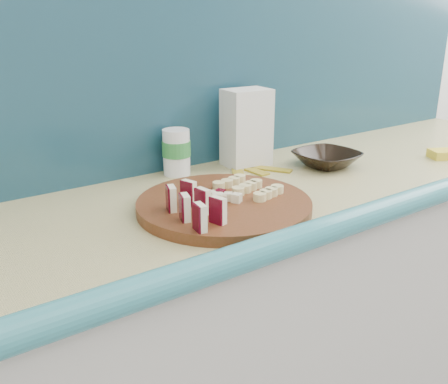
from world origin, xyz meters
name	(u,v)px	position (x,y,z in m)	size (l,w,h in m)	color
kitchen_counter	(290,316)	(0.10, 1.50, 0.46)	(2.20, 0.63, 0.91)	beige
backsplash	(236,78)	(0.10, 1.79, 1.16)	(2.20, 0.02, 0.50)	teal
cutting_board	(224,205)	(-0.21, 1.42, 0.92)	(0.41, 0.41, 0.03)	#49290F
apple_wedges	(194,204)	(-0.32, 1.37, 0.96)	(0.08, 0.18, 0.06)	#F8EBC6
apple_chunks	(217,199)	(-0.23, 1.41, 0.95)	(0.07, 0.07, 0.02)	beige
banana_slices	(248,187)	(-0.12, 1.44, 0.94)	(0.13, 0.17, 0.02)	beige
brown_bowl	(327,159)	(0.25, 1.53, 0.93)	(0.19, 0.19, 0.05)	black
flour_bag	(246,128)	(0.07, 1.69, 1.02)	(0.13, 0.10, 0.23)	silver
canister	(176,151)	(-0.16, 1.73, 0.98)	(0.08, 0.08, 0.13)	white
sponge	(444,154)	(0.63, 1.38, 0.92)	(0.09, 0.06, 0.03)	yellow
banana_peel	(252,170)	(0.04, 1.62, 0.91)	(0.21, 0.17, 0.01)	gold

